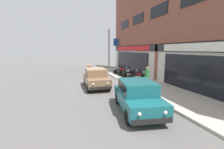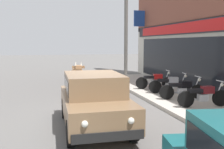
# 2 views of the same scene
# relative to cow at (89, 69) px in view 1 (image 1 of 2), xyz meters

# --- Properties ---
(ground_plane) EXTENTS (90.00, 90.00, 0.00)m
(ground_plane) POSITION_rel_cow_xyz_m (2.92, 0.35, -1.01)
(ground_plane) COLOR #605E5B
(sidewalk) EXTENTS (19.00, 3.25, 0.13)m
(sidewalk) POSITION_rel_cow_xyz_m (2.92, 4.17, -0.94)
(sidewalk) COLOR #B7AFA3
(sidewalk) RESTS_ON ground
(shop_building) EXTENTS (23.00, 1.40, 10.43)m
(shop_building) POSITION_rel_cow_xyz_m (2.91, 6.05, 4.03)
(shop_building) COLOR brown
(shop_building) RESTS_ON ground
(cow) EXTENTS (2.15, 0.63, 1.61)m
(cow) POSITION_rel_cow_xyz_m (0.00, 0.00, 0.00)
(cow) COLOR #936B47
(cow) RESTS_ON ground
(car_0) EXTENTS (3.65, 1.70, 1.46)m
(car_0) POSITION_rel_cow_xyz_m (3.67, -0.03, -0.19)
(car_0) COLOR black
(car_0) RESTS_ON ground
(car_1) EXTENTS (3.78, 2.15, 1.46)m
(car_1) POSITION_rel_cow_xyz_m (8.76, 0.90, -0.19)
(car_1) COLOR black
(car_1) RESTS_ON ground
(motorcycle_0) EXTENTS (0.61, 1.80, 0.88)m
(motorcycle_0) POSITION_rel_cow_xyz_m (-0.82, 3.75, -0.49)
(motorcycle_0) COLOR black
(motorcycle_0) RESTS_ON sidewalk
(motorcycle_1) EXTENTS (0.69, 1.78, 0.88)m
(motorcycle_1) POSITION_rel_cow_xyz_m (0.34, 3.93, -0.49)
(motorcycle_1) COLOR black
(motorcycle_1) RESTS_ON sidewalk
(motorcycle_2) EXTENTS (0.57, 1.81, 0.88)m
(motorcycle_2) POSITION_rel_cow_xyz_m (1.55, 3.84, -0.49)
(motorcycle_2) COLOR black
(motorcycle_2) RESTS_ON sidewalk
(motorcycle_3) EXTENTS (0.52, 1.81, 0.88)m
(motorcycle_3) POSITION_rel_cow_xyz_m (2.84, 3.88, -0.49)
(motorcycle_3) COLOR black
(motorcycle_3) RESTS_ON sidewalk
(pedestrian) EXTENTS (0.46, 0.32, 1.60)m
(pedestrian) POSITION_rel_cow_xyz_m (5.76, 3.18, 0.11)
(pedestrian) COLOR #2D2D33
(pedestrian) RESTS_ON sidewalk
(utility_pole) EXTENTS (0.18, 0.18, 5.14)m
(utility_pole) POSITION_rel_cow_xyz_m (-2.52, 2.85, 1.69)
(utility_pole) COLOR #595651
(utility_pole) RESTS_ON sidewalk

